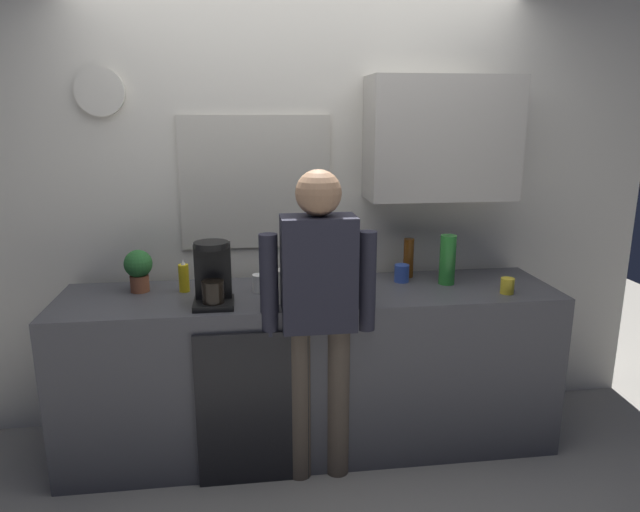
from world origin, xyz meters
TOP-DOWN VIEW (x-y plane):
  - ground_plane at (0.00, 0.00)m, footprint 8.00×8.00m
  - kitchen_counter at (0.00, 0.30)m, footprint 2.69×0.64m
  - dishwasher_panel at (-0.34, -0.03)m, footprint 0.56×0.02m
  - back_wall_assembly at (0.10, 0.70)m, footprint 4.29×0.42m
  - coffee_maker at (-0.51, 0.15)m, footprint 0.20×0.20m
  - bottle_olive_oil at (0.13, 0.25)m, footprint 0.06×0.06m
  - bottle_amber_beer at (0.60, 0.51)m, footprint 0.06×0.06m
  - bottle_clear_soda at (0.78, 0.34)m, footprint 0.09×0.09m
  - cup_blue_mug at (0.53, 0.42)m, footprint 0.08×0.08m
  - cup_yellow_cup at (1.04, 0.13)m, footprint 0.07×0.07m
  - cup_white_mug at (-0.28, 0.34)m, footprint 0.08×0.08m
  - potted_plant at (-0.92, 0.43)m, footprint 0.15×0.15m
  - dish_soap at (-0.68, 0.39)m, footprint 0.06×0.06m
  - storage_canister at (-0.13, 0.14)m, footprint 0.14×0.14m
  - person_at_sink at (0.00, 0.00)m, footprint 0.57×0.22m

SIDE VIEW (x-z plane):
  - ground_plane at x=0.00m, z-range 0.00..0.00m
  - dishwasher_panel at x=-0.34m, z-range 0.00..0.82m
  - kitchen_counter at x=0.00m, z-range 0.00..0.91m
  - person_at_sink at x=0.00m, z-range 0.15..1.75m
  - cup_yellow_cup at x=1.04m, z-range 0.91..1.00m
  - cup_white_mug at x=-0.28m, z-range 0.91..1.01m
  - cup_blue_mug at x=0.53m, z-range 0.91..1.01m
  - dish_soap at x=-0.68m, z-range 0.90..1.08m
  - storage_canister at x=-0.13m, z-range 0.91..1.08m
  - bottle_amber_beer at x=0.60m, z-range 0.91..1.14m
  - bottle_olive_oil at x=0.13m, z-range 0.91..1.16m
  - potted_plant at x=-0.92m, z-range 0.93..1.16m
  - bottle_clear_soda at x=0.78m, z-range 0.91..1.19m
  - coffee_maker at x=-0.51m, z-range 0.89..1.22m
  - back_wall_assembly at x=0.10m, z-range 0.06..2.66m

